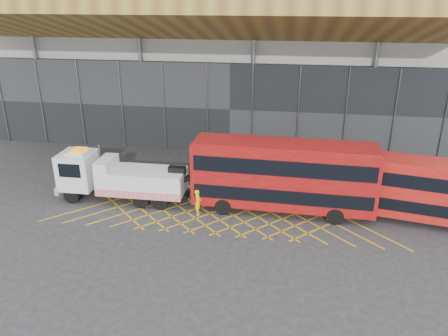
% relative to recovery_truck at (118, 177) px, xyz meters
% --- Properties ---
extents(ground_plane, '(120.00, 120.00, 0.00)m').
position_rel_recovery_truck_xyz_m(ground_plane, '(4.34, -0.36, -1.70)').
color(ground_plane, '#29292C').
extents(road_markings, '(23.16, 7.16, 0.01)m').
position_rel_recovery_truck_xyz_m(road_markings, '(7.54, -0.36, -1.69)').
color(road_markings, gold).
rests_on(road_markings, ground_plane).
extents(construction_building, '(55.00, 23.97, 18.00)m').
position_rel_recovery_truck_xyz_m(construction_building, '(6.26, 18.04, 7.28)').
color(construction_building, gray).
rests_on(construction_building, ground_plane).
extents(recovery_truck, '(10.53, 2.52, 3.68)m').
position_rel_recovery_truck_xyz_m(recovery_truck, '(0.00, 0.00, 0.00)').
color(recovery_truck, black).
rests_on(recovery_truck, ground_plane).
extents(bus_towed, '(11.95, 3.18, 4.82)m').
position_rel_recovery_truck_xyz_m(bus_towed, '(11.41, 0.02, 0.98)').
color(bus_towed, maroon).
rests_on(bus_towed, ground_plane).
extents(bus_second, '(10.40, 4.26, 4.13)m').
position_rel_recovery_truck_xyz_m(bus_second, '(20.22, -0.09, 0.59)').
color(bus_second, '#AD140F').
rests_on(bus_second, ground_plane).
extents(worker, '(0.48, 0.68, 1.77)m').
position_rel_recovery_truck_xyz_m(worker, '(5.98, -1.34, -0.82)').
color(worker, yellow).
rests_on(worker, ground_plane).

